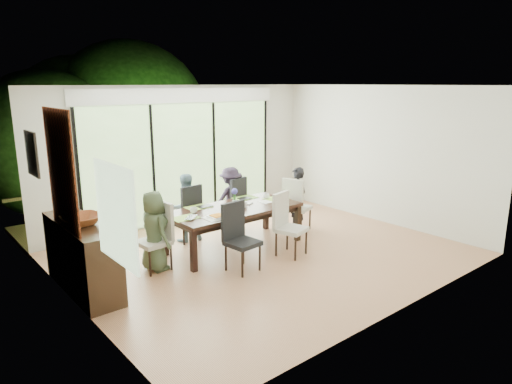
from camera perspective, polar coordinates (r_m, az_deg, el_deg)
floor at (r=7.57m, az=1.22°, el=-7.76°), size 6.00×5.00×0.01m
ceiling at (r=7.06m, az=1.33°, el=13.21°), size 6.00×5.00×0.01m
wall_back at (r=9.21m, az=-9.05°, el=4.65°), size 6.00×0.02×2.70m
wall_front at (r=5.59m, az=18.38°, el=-1.60°), size 6.00×0.02×2.70m
wall_left at (r=5.74m, az=-22.09°, el=-1.54°), size 0.02×5.00×2.70m
wall_right at (r=9.41m, az=15.30°, el=4.54°), size 0.02×5.00×2.70m
glass_doors at (r=9.20m, az=-8.89°, el=3.70°), size 4.20×0.02×2.30m
blinds_header at (r=9.06m, az=-9.16°, el=11.82°), size 4.40×0.06×0.28m
mullion_a at (r=8.33m, az=-21.32°, el=1.92°), size 0.05×0.04×2.30m
mullion_b at (r=8.86m, az=-12.74°, el=3.15°), size 0.05×0.04×2.30m
mullion_c at (r=9.56m, az=-5.25°, el=4.18°), size 0.05×0.04×2.30m
mullion_d at (r=10.40m, az=1.13°, el=4.99°), size 0.05×0.04×2.30m
side_window at (r=4.62m, az=-17.14°, el=-2.70°), size 0.02×0.90×1.00m
deck at (r=10.26m, az=-11.31°, el=-2.54°), size 6.00×1.80×0.10m
rail_top at (r=10.82m, az=-13.49°, el=1.44°), size 6.00×0.08×0.06m
foliage_left at (r=10.98m, az=-24.59°, el=5.49°), size 3.20×3.20×3.20m
foliage_mid at (r=12.25m, az=-15.51°, el=8.62°), size 4.00×4.00×4.00m
foliage_right at (r=12.47m, az=-6.22°, el=6.61°), size 2.80×2.80×2.80m
foliage_far at (r=12.54m, az=-20.98°, el=7.50°), size 3.60×3.60×3.60m
table_top at (r=7.65m, az=-2.75°, el=-2.16°), size 2.25×1.03×0.06m
table_apron at (r=7.68m, az=-2.75°, el=-2.77°), size 2.07×0.84×0.09m
table_leg_fl at (r=6.85m, az=-7.82°, el=-7.29°), size 0.08×0.08×0.65m
table_leg_fr at (r=8.12m, az=5.23°, el=-3.86°), size 0.08×0.08×0.65m
table_leg_bl at (r=7.55m, az=-11.30°, el=-5.43°), size 0.08×0.08×0.65m
table_leg_br at (r=8.72m, az=1.24°, el=-2.58°), size 0.08×0.08×0.65m
chair_left_end at (r=6.95m, az=-12.71°, el=-5.52°), size 0.46×0.46×1.03m
chair_right_end at (r=8.65m, az=5.22°, el=-1.46°), size 0.54×0.54×1.03m
chair_far_left at (r=8.14m, az=-8.89°, el=-2.52°), size 0.48×0.48×1.03m
chair_far_right at (r=8.67m, az=-3.22°, el=-1.38°), size 0.52×0.52×1.03m
chair_near_left at (r=6.75m, az=-1.68°, el=-5.74°), size 0.47×0.47×1.03m
chair_near_right at (r=7.38m, az=4.47°, el=-4.09°), size 0.54×0.54×1.03m
person_left_end at (r=6.93m, az=-12.61°, el=-4.79°), size 0.39×0.59×1.21m
person_right_end at (r=8.61m, az=5.14°, el=-0.91°), size 0.41×0.60×1.21m
person_far_left at (r=8.10m, az=-8.84°, el=-1.95°), size 0.62×0.45×1.21m
person_far_right at (r=8.63m, az=-3.15°, el=-0.83°), size 0.60×0.41×1.21m
placemat_left at (r=7.14m, az=-8.87°, el=-3.21°), size 0.41×0.30×0.01m
placemat_right at (r=8.23m, az=2.53°, el=-0.81°), size 0.41×0.30×0.01m
placemat_far_l at (r=7.72m, az=-7.22°, el=-1.88°), size 0.41×0.30×0.01m
placemat_far_r at (r=8.28m, az=-1.38°, el=-0.72°), size 0.41×0.30×0.01m
placemat_paper at (r=7.10m, az=-4.85°, el=-3.18°), size 0.41×0.30×0.01m
tablet_far_l at (r=7.73m, az=-6.40°, el=-1.78°), size 0.24×0.17×0.01m
tablet_far_r at (r=8.21m, az=-1.44°, el=-0.79°), size 0.23×0.16×0.01m
papers at (r=8.03m, az=1.45°, el=-1.17°), size 0.28×0.21×0.00m
platter_base at (r=7.10m, az=-4.85°, el=-3.08°), size 0.24×0.24×0.02m
platter_snacks at (r=7.09m, az=-4.85°, el=-2.94°), size 0.19×0.19×0.01m
vase at (r=7.70m, az=-2.69°, el=-1.41°), size 0.08×0.08×0.11m
hyacinth_stems at (r=7.67m, az=-2.70°, el=-0.60°), size 0.04×0.04×0.15m
hyacinth_blooms at (r=7.65m, az=-2.71°, el=0.08°), size 0.10×0.10×0.10m
laptop at (r=7.10m, az=-7.76°, el=-3.18°), size 0.36×0.35×0.02m
cup_a at (r=7.37m, az=-7.82°, el=-2.29°), size 0.16×0.16×0.09m
cup_b at (r=7.65m, az=-1.41°, el=-1.61°), size 0.13×0.13×0.09m
cup_c at (r=8.20m, az=1.29°, el=-0.56°), size 0.16×0.16×0.09m
book at (r=7.83m, az=-1.52°, el=-1.51°), size 0.22×0.25×0.02m
sideboard at (r=6.58m, az=-20.87°, el=-7.55°), size 0.48×1.69×0.95m
bowl at (r=6.33m, az=-20.98°, el=-3.28°), size 0.50×0.50×0.12m
candlestick_base at (r=6.75m, az=-22.21°, el=-2.71°), size 0.11×0.11×0.04m
candlestick_shaft at (r=6.61m, az=-22.72°, el=2.84°), size 0.03×0.03×1.32m
candlestick_pan at (r=6.53m, az=-23.24°, el=8.49°), size 0.11×0.11×0.03m
candle at (r=6.53m, az=-23.29°, el=9.04°), size 0.04×0.04×0.11m
tapestry at (r=6.05m, az=-23.19°, el=2.50°), size 0.02×1.00×1.50m
art_frame at (r=7.29m, az=-26.23°, el=4.30°), size 0.03×0.55×0.65m
art_canvas at (r=7.29m, az=-26.08°, el=4.32°), size 0.01×0.45×0.55m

